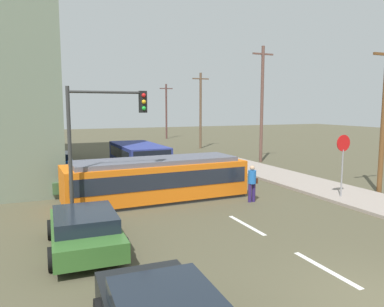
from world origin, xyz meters
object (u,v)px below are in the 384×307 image
(streetcar_tram, at_px, (156,179))
(parked_sedan_far, at_px, (69,178))
(traffic_light_mast, at_px, (102,127))
(parked_sedan_furthest, at_px, (58,161))
(stop_sign, at_px, (343,153))
(city_bus, at_px, (139,157))
(utility_pole_mid, at_px, (262,103))
(pedestrian_crossing, at_px, (252,181))
(utility_pole_near, at_px, (384,116))
(utility_pole_distant, at_px, (166,110))
(utility_pole_far, at_px, (201,109))
(parked_sedan_mid, at_px, (85,229))

(streetcar_tram, distance_m, parked_sedan_far, 5.32)
(parked_sedan_far, distance_m, traffic_light_mast, 6.59)
(parked_sedan_furthest, relative_size, stop_sign, 1.48)
(parked_sedan_furthest, bearing_deg, city_bus, -37.06)
(city_bus, distance_m, stop_sign, 12.40)
(city_bus, height_order, stop_sign, stop_sign)
(city_bus, height_order, utility_pole_mid, utility_pole_mid)
(utility_pole_mid, bearing_deg, parked_sedan_far, -163.57)
(pedestrian_crossing, relative_size, stop_sign, 0.58)
(utility_pole_near, height_order, utility_pole_distant, utility_pole_near)
(stop_sign, distance_m, utility_pole_distant, 34.98)
(pedestrian_crossing, xyz_separation_m, utility_pole_far, (6.91, 20.97, 3.11))
(parked_sedan_furthest, relative_size, utility_pole_distant, 0.58)
(parked_sedan_far, height_order, traffic_light_mast, traffic_light_mast)
(parked_sedan_mid, distance_m, utility_pole_near, 14.95)
(utility_pole_distant, bearing_deg, traffic_light_mast, -112.87)
(utility_pole_far, bearing_deg, traffic_light_mast, -122.90)
(streetcar_tram, distance_m, city_bus, 7.06)
(utility_pole_near, xyz_separation_m, utility_pole_far, (0.12, 21.98, 0.19))
(streetcar_tram, bearing_deg, parked_sedan_far, 131.72)
(stop_sign, relative_size, utility_pole_far, 0.37)
(stop_sign, distance_m, utility_pole_far, 22.48)
(parked_sedan_mid, height_order, utility_pole_near, utility_pole_near)
(streetcar_tram, height_order, pedestrian_crossing, streetcar_tram)
(streetcar_tram, relative_size, city_bus, 1.39)
(city_bus, relative_size, stop_sign, 2.09)
(parked_sedan_far, distance_m, utility_pole_near, 16.16)
(utility_pole_near, bearing_deg, streetcar_tram, 164.32)
(stop_sign, xyz_separation_m, utility_pole_mid, (3.21, 11.53, 2.43))
(city_bus, height_order, traffic_light_mast, traffic_light_mast)
(stop_sign, xyz_separation_m, traffic_light_mast, (-10.65, 1.34, 1.34))
(city_bus, height_order, utility_pole_near, utility_pole_near)
(city_bus, bearing_deg, utility_pole_distant, 67.07)
(parked_sedan_furthest, xyz_separation_m, stop_sign, (11.65, -13.79, 1.57))
(parked_sedan_mid, distance_m, utility_pole_far, 28.15)
(stop_sign, height_order, utility_pole_near, utility_pole_near)
(pedestrian_crossing, height_order, parked_sedan_far, pedestrian_crossing)
(pedestrian_crossing, bearing_deg, city_bus, 107.78)
(traffic_light_mast, xyz_separation_m, utility_pole_near, (13.39, -1.10, 0.33))
(parked_sedan_mid, distance_m, traffic_light_mast, 4.28)
(parked_sedan_mid, height_order, parked_sedan_furthest, same)
(pedestrian_crossing, bearing_deg, parked_sedan_mid, -159.57)
(streetcar_tram, bearing_deg, utility_pole_mid, 36.63)
(city_bus, distance_m, utility_pole_distant, 26.80)
(parked_sedan_mid, bearing_deg, city_bus, 67.93)
(parked_sedan_mid, xyz_separation_m, parked_sedan_far, (0.25, 8.81, 0.00))
(traffic_light_mast, bearing_deg, utility_pole_mid, 36.32)
(stop_sign, relative_size, utility_pole_near, 0.39)
(streetcar_tram, relative_size, utility_pole_far, 1.08)
(parked_sedan_mid, xyz_separation_m, utility_pole_far, (14.59, 23.83, 3.43))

